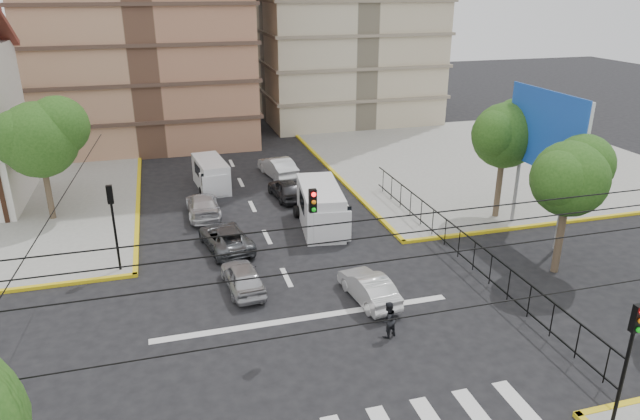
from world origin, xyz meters
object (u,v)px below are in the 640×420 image
object	(u,v)px
van_right_lane	(322,209)
van_left_lane	(211,176)
traffic_light_se	(630,347)
car_white_front_right	(369,287)
traffic_light_nw	(113,214)
pedestrian_crosswalk	(388,320)
car_silver_front_left	(243,277)

from	to	relation	value
van_right_lane	van_left_lane	xyz separation A→B (m)	(-5.45, 8.76, -0.21)
traffic_light_se	car_white_front_right	world-z (taller)	traffic_light_se
van_right_lane	van_left_lane	world-z (taller)	van_right_lane
traffic_light_nw	van_right_lane	world-z (taller)	traffic_light_nw
pedestrian_crosswalk	car_white_front_right	bearing A→B (deg)	-117.04
car_silver_front_left	car_white_front_right	world-z (taller)	car_silver_front_left
car_white_front_right	pedestrian_crosswalk	world-z (taller)	pedestrian_crosswalk
van_left_lane	car_white_front_right	xyz separation A→B (m)	(5.23, -17.22, -0.35)
traffic_light_se	car_silver_front_left	distance (m)	15.97
traffic_light_se	pedestrian_crosswalk	bearing A→B (deg)	126.27
van_right_lane	car_white_front_right	world-z (taller)	van_right_lane
van_right_lane	pedestrian_crosswalk	world-z (taller)	van_right_lane
traffic_light_se	car_white_front_right	xyz separation A→B (m)	(-4.71, 9.69, -2.47)
pedestrian_crosswalk	van_right_lane	bearing A→B (deg)	-114.25
car_white_front_right	pedestrian_crosswalk	distance (m)	2.92
van_right_lane	car_white_front_right	bearing A→B (deg)	-83.81
traffic_light_se	car_white_front_right	size ratio (longest dim) A/B	1.12
van_right_lane	van_left_lane	size ratio (longest dim) A/B	1.22
traffic_light_nw	car_silver_front_left	bearing A→B (deg)	-31.20
car_silver_front_left	traffic_light_nw	bearing A→B (deg)	-35.97
van_right_lane	pedestrian_crosswalk	xyz separation A→B (m)	(-0.49, -11.37, -0.43)
car_white_front_right	van_left_lane	bearing A→B (deg)	-80.22
car_silver_front_left	pedestrian_crosswalk	world-z (taller)	pedestrian_crosswalk
van_right_lane	car_white_front_right	size ratio (longest dim) A/B	1.47
traffic_light_nw	pedestrian_crosswalk	size ratio (longest dim) A/B	2.82
van_right_lane	car_silver_front_left	distance (m)	8.12
traffic_light_se	car_silver_front_left	bearing A→B (deg)	129.32
traffic_light_se	van_right_lane	bearing A→B (deg)	103.88
traffic_light_se	car_white_front_right	distance (m)	11.05
van_right_lane	car_white_front_right	distance (m)	8.48
traffic_light_se	van_left_lane	world-z (taller)	traffic_light_se
van_right_lane	pedestrian_crosswalk	bearing A→B (deg)	-84.77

